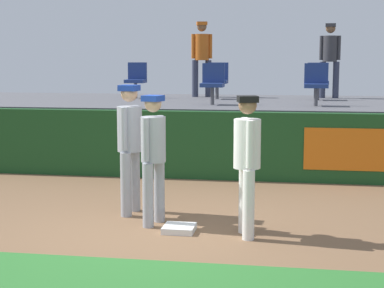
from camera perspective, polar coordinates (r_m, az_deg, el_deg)
ground_plane at (r=8.00m, az=-3.17°, el=-8.19°), size 60.00×60.00×0.00m
first_base at (r=8.09m, az=-1.17°, el=-7.72°), size 0.40×0.40×0.08m
player_fielder_home at (r=7.73m, az=5.06°, el=-1.09°), size 0.40×0.57×1.76m
player_runner_visitor at (r=8.85m, az=-5.69°, el=0.38°), size 0.39×0.51×1.84m
player_coach_visitor at (r=8.25m, az=-3.54°, el=-0.59°), size 0.41×0.47×1.73m
field_wall at (r=11.47m, az=0.94°, el=-0.10°), size 18.00×0.26×1.25m
bleacher_platform at (r=14.00m, az=2.45°, el=1.38°), size 18.00×4.80×1.26m
seat_front_right at (r=12.69m, az=11.25°, el=5.57°), size 0.46×0.44×0.84m
seat_back_left at (r=14.96m, az=-5.11°, el=6.01°), size 0.45×0.44×0.84m
seat_back_center at (r=14.59m, az=2.34°, el=5.99°), size 0.48×0.44×0.84m
seat_front_center at (r=12.79m, az=1.91°, el=5.73°), size 0.46×0.44×0.84m
seat_back_right at (r=14.49m, az=11.41°, el=5.83°), size 0.47×0.44×0.84m
spectator_hooded at (r=15.34m, az=0.90°, el=8.25°), size 0.49×0.42×1.81m
spectator_capped at (r=15.19m, az=12.46°, el=7.92°), size 0.49×0.35×1.74m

